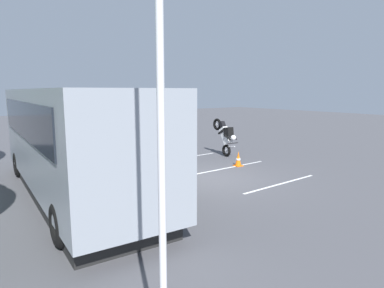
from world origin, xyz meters
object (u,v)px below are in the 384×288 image
(spectator_far_left, at_px, (181,167))
(parked_motorcycle_silver, at_px, (108,162))
(stunt_motorcycle, at_px, (225,135))
(spectator_centre, at_px, (133,153))
(flagpole, at_px, (158,47))
(tour_bus, at_px, (71,143))
(spectator_right, at_px, (129,148))
(spectator_left, at_px, (161,159))
(traffic_cone, at_px, (238,159))

(spectator_far_left, height_order, parked_motorcycle_silver, spectator_far_left)
(stunt_motorcycle, bearing_deg, spectator_centre, 106.97)
(flagpole, bearing_deg, tour_bus, -9.41)
(tour_bus, bearing_deg, parked_motorcycle_silver, -44.87)
(flagpole, bearing_deg, spectator_right, -23.29)
(spectator_centre, height_order, flagpole, flagpole)
(tour_bus, height_order, spectator_left, tour_bus)
(spectator_left, distance_m, spectator_centre, 1.49)
(spectator_centre, distance_m, parked_motorcycle_silver, 1.78)
(spectator_far_left, height_order, spectator_centre, spectator_centre)
(tour_bus, relative_size, traffic_cone, 15.78)
(spectator_far_left, bearing_deg, flagpole, 144.16)
(tour_bus, relative_size, stunt_motorcycle, 5.12)
(spectator_centre, relative_size, stunt_motorcycle, 0.92)
(tour_bus, bearing_deg, spectator_left, -117.70)
(stunt_motorcycle, bearing_deg, parked_motorcycle_silver, 91.18)
(parked_motorcycle_silver, xyz_separation_m, flagpole, (-9.25, 3.08, 3.13))
(tour_bus, xyz_separation_m, parked_motorcycle_silver, (1.87, -1.86, -1.16))
(tour_bus, distance_m, spectator_right, 3.00)
(spectator_left, height_order, parked_motorcycle_silver, spectator_left)
(stunt_motorcycle, distance_m, flagpole, 13.38)
(spectator_left, bearing_deg, spectator_centre, 10.44)
(spectator_centre, height_order, spectator_right, spectator_centre)
(spectator_right, xyz_separation_m, stunt_motorcycle, (0.57, -5.41, 0.04))
(spectator_centre, bearing_deg, spectator_left, -169.56)
(spectator_left, bearing_deg, stunt_motorcycle, -59.84)
(tour_bus, distance_m, spectator_far_left, 3.41)
(tour_bus, height_order, spectator_centre, tour_bus)
(spectator_left, height_order, spectator_centre, spectator_centre)
(spectator_right, bearing_deg, stunt_motorcycle, -84.02)
(spectator_far_left, xyz_separation_m, spectator_centre, (2.41, 0.39, 0.10))
(spectator_far_left, relative_size, stunt_motorcycle, 0.85)
(tour_bus, distance_m, spectator_left, 2.76)
(flagpole, bearing_deg, spectator_left, -30.52)
(stunt_motorcycle, bearing_deg, flagpole, 135.53)
(spectator_left, relative_size, spectator_right, 1.03)
(spectator_left, bearing_deg, spectator_right, -3.84)
(tour_bus, distance_m, spectator_centre, 2.21)
(parked_motorcycle_silver, distance_m, flagpole, 10.24)
(spectator_left, bearing_deg, parked_motorcycle_silver, 9.58)
(stunt_motorcycle, height_order, traffic_cone, stunt_motorcycle)
(tour_bus, bearing_deg, stunt_motorcycle, -75.96)
(spectator_left, xyz_separation_m, traffic_cone, (1.26, -4.59, -0.76))
(tour_bus, relative_size, spectator_right, 5.78)
(spectator_far_left, height_order, traffic_cone, spectator_far_left)
(spectator_centre, bearing_deg, spectator_right, -20.18)
(spectator_far_left, bearing_deg, parked_motorcycle_silver, 9.10)
(tour_bus, height_order, spectator_right, tour_bus)
(spectator_centre, bearing_deg, stunt_motorcycle, -73.03)
(spectator_centre, relative_size, flagpole, 0.24)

